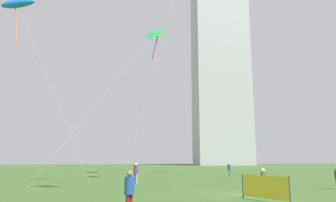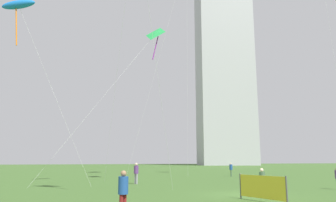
# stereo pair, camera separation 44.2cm
# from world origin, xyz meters

# --- Properties ---
(ground) EXTENTS (280.00, 280.00, 0.00)m
(ground) POSITION_xyz_m (0.00, 0.00, 0.00)
(ground) COLOR #3D6028
(person_standing_0) EXTENTS (0.39, 0.39, 1.74)m
(person_standing_0) POSITION_xyz_m (-8.41, -5.59, 1.00)
(person_standing_0) COLOR maroon
(person_standing_0) RESTS_ON ground
(person_standing_1) EXTENTS (0.41, 0.41, 1.87)m
(person_standing_1) POSITION_xyz_m (-4.81, 10.84, 1.08)
(person_standing_1) COLOR gray
(person_standing_1) RESTS_ON ground
(person_standing_2) EXTENTS (0.36, 0.36, 1.61)m
(person_standing_2) POSITION_xyz_m (1.16, -0.12, 0.93)
(person_standing_2) COLOR maroon
(person_standing_2) RESTS_ON ground
(person_standing_4) EXTENTS (0.39, 0.39, 1.76)m
(person_standing_4) POSITION_xyz_m (9.41, 20.12, 1.02)
(person_standing_4) COLOR #3F593F
(person_standing_4) RESTS_ON ground
(kite_flying_3) EXTENTS (12.07, 4.70, 16.04)m
(kite_flying_3) POSITION_xyz_m (-2.71, 12.68, 15.06)
(kite_flying_3) COLOR silver
(kite_flying_3) RESTS_ON ground
(kite_flying_7) EXTENTS (8.12, 1.89, 15.39)m
(kite_flying_7) POSITION_xyz_m (-15.38, 9.11, 14.88)
(kite_flying_7) COLOR silver
(kite_flying_7) RESTS_ON ground
(distant_highrise_0) EXTENTS (24.71, 22.36, 101.79)m
(distant_highrise_0) POSITION_xyz_m (48.22, 99.15, 50.89)
(distant_highrise_0) COLOR #A8A8AD
(distant_highrise_0) RESTS_ON ground
(event_banner) EXTENTS (0.91, 3.11, 1.38)m
(event_banner) POSITION_xyz_m (-0.71, -3.01, 0.73)
(event_banner) COLOR #4C4C4C
(event_banner) RESTS_ON ground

